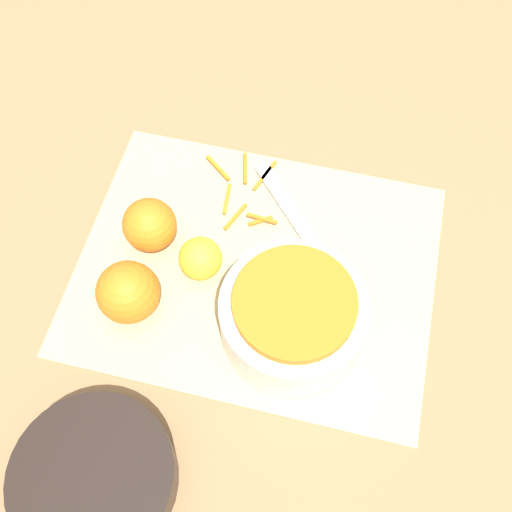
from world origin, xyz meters
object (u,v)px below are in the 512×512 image
object	(u,v)px
bowl_speckled	(293,315)
bowl_dark	(95,478)
knife	(323,256)
orange_right	(150,225)
orange_left	(128,292)
lemon	(200,258)

from	to	relation	value
bowl_speckled	bowl_dark	distance (m)	0.29
knife	bowl_speckled	bearing A→B (deg)	127.24
orange_right	orange_left	bearing A→B (deg)	93.39
orange_right	bowl_speckled	bearing A→B (deg)	158.21
bowl_speckled	lemon	world-z (taller)	bowl_speckled
orange_left	orange_right	distance (m)	0.10
orange_left	lemon	distance (m)	0.10
knife	orange_right	distance (m)	0.24
knife	orange_left	world-z (taller)	orange_left
bowl_speckled	orange_left	size ratio (longest dim) A/B	2.24
knife	orange_left	size ratio (longest dim) A/B	2.56
bowl_dark	knife	bearing A→B (deg)	-119.98
bowl_dark	lemon	world-z (taller)	lemon
knife	orange_right	world-z (taller)	orange_right
orange_left	knife	bearing A→B (deg)	-151.09
lemon	orange_right	bearing A→B (deg)	-20.49
orange_right	knife	bearing A→B (deg)	-174.14
bowl_speckled	orange_left	distance (m)	0.21
bowl_speckled	bowl_dark	xyz separation A→B (m)	(0.17, 0.23, -0.02)
orange_left	orange_right	xyz separation A→B (m)	(0.01, -0.10, -0.00)
bowl_speckled	lemon	distance (m)	0.15
knife	lemon	bearing A→B (deg)	67.17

